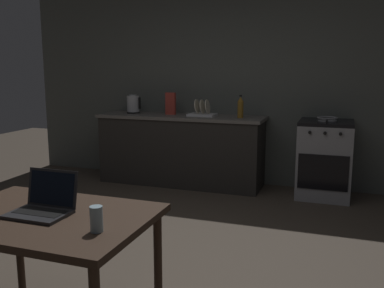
{
  "coord_description": "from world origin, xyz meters",
  "views": [
    {
      "loc": [
        1.36,
        -2.75,
        1.5
      ],
      "look_at": [
        0.09,
        0.88,
        0.81
      ],
      "focal_mm": 39.71,
      "sensor_mm": 36.0,
      "label": 1
    }
  ],
  "objects_px": {
    "dining_table": "(47,228)",
    "dish_rack": "(202,112)",
    "drinking_glass": "(96,219)",
    "bottle": "(240,107)",
    "cereal_box": "(171,104)",
    "frying_pan": "(327,119)",
    "electric_kettle": "(133,104)",
    "stove_oven": "(324,159)",
    "laptop": "(43,205)"
  },
  "relations": [
    {
      "from": "dining_table",
      "to": "dish_rack",
      "type": "bearing_deg",
      "value": 92.83
    },
    {
      "from": "electric_kettle",
      "to": "frying_pan",
      "type": "relative_size",
      "value": 0.62
    },
    {
      "from": "electric_kettle",
      "to": "bottle",
      "type": "height_order",
      "value": "bottle"
    },
    {
      "from": "bottle",
      "to": "electric_kettle",
      "type": "bearing_deg",
      "value": 178.06
    },
    {
      "from": "drinking_glass",
      "to": "bottle",
      "type": "bearing_deg",
      "value": 90.95
    },
    {
      "from": "drinking_glass",
      "to": "cereal_box",
      "type": "height_order",
      "value": "cereal_box"
    },
    {
      "from": "drinking_glass",
      "to": "dish_rack",
      "type": "distance_m",
      "value": 3.44
    },
    {
      "from": "frying_pan",
      "to": "dish_rack",
      "type": "relative_size",
      "value": 1.18
    },
    {
      "from": "laptop",
      "to": "drinking_glass",
      "type": "distance_m",
      "value": 0.44
    },
    {
      "from": "bottle",
      "to": "dish_rack",
      "type": "distance_m",
      "value": 0.51
    },
    {
      "from": "electric_kettle",
      "to": "stove_oven",
      "type": "bearing_deg",
      "value": -0.06
    },
    {
      "from": "frying_pan",
      "to": "drinking_glass",
      "type": "distance_m",
      "value": 3.5
    },
    {
      "from": "electric_kettle",
      "to": "dish_rack",
      "type": "height_order",
      "value": "electric_kettle"
    },
    {
      "from": "laptop",
      "to": "electric_kettle",
      "type": "height_order",
      "value": "electric_kettle"
    },
    {
      "from": "electric_kettle",
      "to": "bottle",
      "type": "distance_m",
      "value": 1.47
    },
    {
      "from": "laptop",
      "to": "electric_kettle",
      "type": "relative_size",
      "value": 1.28
    },
    {
      "from": "stove_oven",
      "to": "drinking_glass",
      "type": "bearing_deg",
      "value": -105.61
    },
    {
      "from": "dining_table",
      "to": "dish_rack",
      "type": "relative_size",
      "value": 3.36
    },
    {
      "from": "stove_oven",
      "to": "bottle",
      "type": "xyz_separation_m",
      "value": [
        -1.0,
        -0.05,
        0.58
      ]
    },
    {
      "from": "dining_table",
      "to": "cereal_box",
      "type": "relative_size",
      "value": 4.02
    },
    {
      "from": "dining_table",
      "to": "frying_pan",
      "type": "relative_size",
      "value": 2.85
    },
    {
      "from": "dining_table",
      "to": "bottle",
      "type": "bearing_deg",
      "value": 83.97
    },
    {
      "from": "stove_oven",
      "to": "bottle",
      "type": "height_order",
      "value": "bottle"
    },
    {
      "from": "electric_kettle",
      "to": "drinking_glass",
      "type": "distance_m",
      "value": 3.73
    },
    {
      "from": "bottle",
      "to": "frying_pan",
      "type": "distance_m",
      "value": 1.02
    },
    {
      "from": "cereal_box",
      "to": "dish_rack",
      "type": "distance_m",
      "value": 0.45
    },
    {
      "from": "dining_table",
      "to": "laptop",
      "type": "bearing_deg",
      "value": 155.34
    },
    {
      "from": "stove_oven",
      "to": "drinking_glass",
      "type": "xyz_separation_m",
      "value": [
        -0.95,
        -3.39,
        0.33
      ]
    },
    {
      "from": "bottle",
      "to": "dish_rack",
      "type": "height_order",
      "value": "bottle"
    },
    {
      "from": "stove_oven",
      "to": "dining_table",
      "type": "bearing_deg",
      "value": -112.34
    },
    {
      "from": "cereal_box",
      "to": "dish_rack",
      "type": "relative_size",
      "value": 0.84
    },
    {
      "from": "dining_table",
      "to": "laptop",
      "type": "xyz_separation_m",
      "value": [
        -0.02,
        0.01,
        0.12
      ]
    },
    {
      "from": "dining_table",
      "to": "dish_rack",
      "type": "height_order",
      "value": "dish_rack"
    },
    {
      "from": "laptop",
      "to": "drinking_glass",
      "type": "height_order",
      "value": "laptop"
    },
    {
      "from": "laptop",
      "to": "frying_pan",
      "type": "xyz_separation_m",
      "value": [
        1.37,
        3.23,
        0.17
      ]
    },
    {
      "from": "stove_oven",
      "to": "dining_table",
      "type": "xyz_separation_m",
      "value": [
        -1.34,
        -3.27,
        0.19
      ]
    },
    {
      "from": "stove_oven",
      "to": "electric_kettle",
      "type": "bearing_deg",
      "value": 179.94
    },
    {
      "from": "bottle",
      "to": "cereal_box",
      "type": "relative_size",
      "value": 0.98
    },
    {
      "from": "frying_pan",
      "to": "electric_kettle",
      "type": "bearing_deg",
      "value": 179.31
    },
    {
      "from": "cereal_box",
      "to": "frying_pan",
      "type": "bearing_deg",
      "value": -1.46
    },
    {
      "from": "cereal_box",
      "to": "dish_rack",
      "type": "bearing_deg",
      "value": -2.6
    },
    {
      "from": "laptop",
      "to": "dish_rack",
      "type": "xyz_separation_m",
      "value": [
        -0.14,
        3.26,
        0.19
      ]
    },
    {
      "from": "dining_table",
      "to": "drinking_glass",
      "type": "bearing_deg",
      "value": -17.0
    },
    {
      "from": "drinking_glass",
      "to": "dish_rack",
      "type": "xyz_separation_m",
      "value": [
        -0.56,
        3.39,
        0.17
      ]
    },
    {
      "from": "laptop",
      "to": "bottle",
      "type": "relative_size",
      "value": 1.15
    },
    {
      "from": "stove_oven",
      "to": "dining_table",
      "type": "distance_m",
      "value": 3.54
    },
    {
      "from": "stove_oven",
      "to": "electric_kettle",
      "type": "distance_m",
      "value": 2.54
    },
    {
      "from": "electric_kettle",
      "to": "dish_rack",
      "type": "relative_size",
      "value": 0.73
    },
    {
      "from": "laptop",
      "to": "bottle",
      "type": "bearing_deg",
      "value": 75.48
    },
    {
      "from": "stove_oven",
      "to": "bottle",
      "type": "relative_size",
      "value": 3.25
    }
  ]
}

